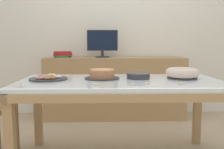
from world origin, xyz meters
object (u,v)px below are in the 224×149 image
(pastry_platter, at_px, (48,78))
(book_stack, at_px, (63,54))
(tealight_centre, at_px, (133,84))
(tealight_right_edge, at_px, (180,83))
(cake_golden_bundt, at_px, (182,73))
(plate_stack, at_px, (138,76))
(cake_chocolate_round, at_px, (102,75))
(tealight_near_front, at_px, (147,83))
(tealight_near_cakes, at_px, (96,84))
(computer_monitor, at_px, (102,44))
(tealight_left_edge, at_px, (21,86))

(pastry_platter, bearing_deg, book_stack, 94.01)
(book_stack, bearing_deg, tealight_centre, -63.86)
(book_stack, bearing_deg, tealight_right_edge, -54.03)
(cake_golden_bundt, bearing_deg, book_stack, 135.56)
(plate_stack, height_order, tealight_right_edge, plate_stack)
(cake_chocolate_round, distance_m, tealight_right_edge, 0.70)
(tealight_near_front, relative_size, tealight_centre, 1.00)
(pastry_platter, height_order, tealight_near_cakes, pastry_platter)
(computer_monitor, xyz_separation_m, tealight_centre, (0.25, -1.62, -0.30))
(tealight_left_edge, bearing_deg, tealight_centre, 3.66)
(book_stack, distance_m, tealight_near_cakes, 1.72)
(computer_monitor, relative_size, book_stack, 1.64)
(computer_monitor, relative_size, tealight_centre, 10.60)
(tealight_centre, bearing_deg, book_stack, 116.14)
(cake_golden_bundt, bearing_deg, plate_stack, 179.26)
(tealight_centre, bearing_deg, cake_golden_bundt, 36.83)
(computer_monitor, distance_m, tealight_near_cakes, 1.65)
(tealight_left_edge, bearing_deg, tealight_right_edge, 3.63)
(book_stack, relative_size, tealight_near_front, 6.46)
(pastry_platter, relative_size, tealight_near_front, 8.33)
(cake_chocolate_round, relative_size, cake_golden_bundt, 1.07)
(tealight_near_cakes, relative_size, tealight_right_edge, 1.00)
(computer_monitor, distance_m, tealight_left_edge, 1.80)
(plate_stack, xyz_separation_m, tealight_near_cakes, (-0.37, -0.37, -0.01))
(plate_stack, xyz_separation_m, tealight_near_front, (0.03, -0.32, -0.01))
(pastry_platter, bearing_deg, tealight_left_edge, -106.29)
(cake_golden_bundt, distance_m, tealight_near_cakes, 0.85)
(book_stack, bearing_deg, cake_chocolate_round, -65.89)
(cake_chocolate_round, distance_m, plate_stack, 0.33)
(cake_golden_bundt, relative_size, pastry_platter, 0.88)
(book_stack, bearing_deg, pastry_platter, -85.99)
(tealight_near_front, distance_m, tealight_right_edge, 0.25)
(computer_monitor, bearing_deg, tealight_centre, -81.26)
(plate_stack, bearing_deg, tealight_near_cakes, -134.48)
(pastry_platter, xyz_separation_m, tealight_centre, (0.71, -0.33, -0.00))
(tealight_right_edge, bearing_deg, tealight_centre, -176.45)
(computer_monitor, height_order, pastry_platter, computer_monitor)
(computer_monitor, relative_size, tealight_left_edge, 10.60)
(cake_chocolate_round, bearing_deg, pastry_platter, -174.23)
(tealight_near_front, relative_size, tealight_right_edge, 1.00)
(plate_stack, relative_size, tealight_left_edge, 5.25)
(computer_monitor, height_order, book_stack, computer_monitor)
(cake_chocolate_round, bearing_deg, tealight_left_edge, -143.78)
(cake_golden_bundt, relative_size, tealight_centre, 7.36)
(tealight_near_cakes, relative_size, tealight_centre, 1.00)
(computer_monitor, relative_size, plate_stack, 2.02)
(tealight_near_cakes, bearing_deg, pastry_platter, 142.76)
(tealight_centre, bearing_deg, tealight_near_front, 21.51)
(tealight_near_cakes, distance_m, tealight_right_edge, 0.64)
(cake_chocolate_round, height_order, tealight_right_edge, cake_chocolate_round)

